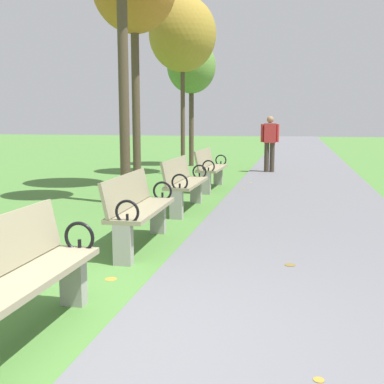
{
  "coord_description": "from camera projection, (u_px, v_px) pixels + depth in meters",
  "views": [
    {
      "loc": [
        1.37,
        -3.0,
        1.58
      ],
      "look_at": [
        -0.05,
        3.54,
        0.55
      ],
      "focal_mm": 45.03,
      "sensor_mm": 36.0,
      "label": 1
    }
  ],
  "objects": [
    {
      "name": "ground_plane",
      "position": [
        94.0,
        342.0,
        3.43
      ],
      "size": [
        80.0,
        80.0,
        0.0
      ],
      "primitive_type": "plane",
      "color": "#4C7F38"
    },
    {
      "name": "paved_walkway",
      "position": [
        300.0,
        155.0,
        20.49
      ],
      "size": [
        3.08,
        44.0,
        0.02
      ],
      "primitive_type": "cube",
      "color": "slate",
      "rests_on": "ground"
    },
    {
      "name": "park_bench_1",
      "position": [
        17.0,
        277.0,
        3.34
      ],
      "size": [
        0.47,
        1.6,
        0.9
      ],
      "color": "gray",
      "rests_on": "ground"
    },
    {
      "name": "park_bench_2",
      "position": [
        138.0,
        208.0,
        5.89
      ],
      "size": [
        0.51,
        1.61,
        0.9
      ],
      "color": "gray",
      "rests_on": "ground"
    },
    {
      "name": "park_bench_3",
      "position": [
        184.0,
        182.0,
        8.27
      ],
      "size": [
        0.48,
        1.6,
        0.9
      ],
      "color": "gray",
      "rests_on": "ground"
    },
    {
      "name": "park_bench_4",
      "position": [
        210.0,
        168.0,
        10.73
      ],
      "size": [
        0.5,
        1.61,
        0.9
      ],
      "color": "gray",
      "rests_on": "ground"
    },
    {
      "name": "tree_3",
      "position": [
        183.0,
        35.0,
        13.01
      ],
      "size": [
        1.83,
        1.83,
        4.83
      ],
      "color": "#4C3D2D",
      "rests_on": "ground"
    },
    {
      "name": "tree_4",
      "position": [
        191.0,
        67.0,
        15.66
      ],
      "size": [
        1.59,
        1.59,
        4.13
      ],
      "color": "#4C3D2D",
      "rests_on": "ground"
    },
    {
      "name": "pedestrian_walking",
      "position": [
        270.0,
        141.0,
        13.99
      ],
      "size": [
        0.53,
        0.26,
        1.62
      ],
      "color": "#3D3328",
      "rests_on": "paved_walkway"
    },
    {
      "name": "scattered_leaves",
      "position": [
        228.0,
        262.0,
        5.28
      ],
      "size": [
        3.31,
        9.93,
        0.02
      ],
      "color": "#AD6B23",
      "rests_on": "ground"
    }
  ]
}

